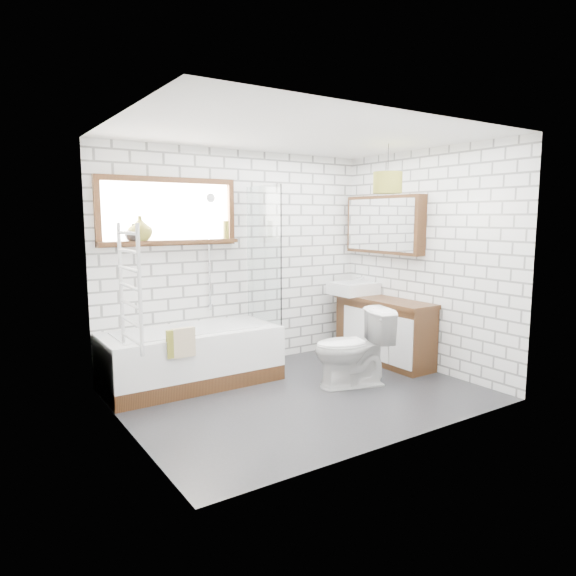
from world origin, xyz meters
TOP-DOWN VIEW (x-y plane):
  - floor at (0.00, 0.00)m, footprint 3.40×2.60m
  - ceiling at (0.00, 0.00)m, footprint 3.40×2.60m
  - wall_back at (0.00, 1.30)m, footprint 3.40×0.01m
  - wall_front at (0.00, -1.30)m, footprint 3.40×0.01m
  - wall_left at (-1.70, 0.00)m, footprint 0.01×2.60m
  - wall_right at (1.70, 0.00)m, footprint 0.01×2.60m
  - window at (-0.85, 1.26)m, footprint 1.52×0.16m
  - towel_radiator at (-1.66, 0.00)m, footprint 0.06×0.52m
  - mirror_cabinet at (1.62, 0.60)m, footprint 0.16×1.20m
  - shower_riser at (-0.40, 1.26)m, footprint 0.02×0.02m
  - bathtub at (-0.79, 0.90)m, footprint 1.80×0.80m
  - shower_screen at (0.09, 0.90)m, footprint 0.02×0.72m
  - towel_green at (-1.10, 0.50)m, footprint 0.19×0.05m
  - towel_beige at (-1.03, 0.50)m, footprint 0.22×0.05m
  - vanity at (1.48, 0.42)m, footprint 0.43×1.34m
  - basin at (1.42, 0.92)m, footprint 0.52×0.46m
  - tap at (1.58, 0.92)m, footprint 0.03×0.03m
  - toilet at (0.58, -0.06)m, footprint 0.66×0.89m
  - vase_olive at (-1.17, 1.23)m, footprint 0.29×0.29m
  - vase_dark at (-1.25, 1.23)m, footprint 0.20×0.20m
  - bottle at (-0.20, 1.23)m, footprint 0.07×0.07m
  - pendant at (1.08, -0.00)m, footprint 0.30×0.30m

SIDE VIEW (x-z plane):
  - floor at x=0.00m, z-range -0.01..0.00m
  - bathtub at x=-0.79m, z-range 0.00..0.58m
  - vanity at x=1.48m, z-range 0.00..0.77m
  - toilet at x=0.58m, z-range 0.00..0.81m
  - towel_green at x=-1.10m, z-range 0.43..0.70m
  - towel_beige at x=-1.03m, z-range 0.42..0.70m
  - basin at x=1.42m, z-range 0.77..0.92m
  - tap at x=1.58m, z-range 0.82..0.99m
  - towel_radiator at x=-1.66m, z-range 0.70..1.70m
  - wall_back at x=0.00m, z-range 0.00..2.50m
  - wall_front at x=0.00m, z-range 0.00..2.50m
  - wall_left at x=-1.70m, z-range 0.00..2.50m
  - wall_right at x=1.70m, z-range 0.00..2.50m
  - shower_screen at x=0.09m, z-range 0.58..2.08m
  - shower_riser at x=-0.40m, z-range 0.70..2.00m
  - vase_dark at x=-1.25m, z-range 1.48..1.66m
  - bottle at x=-0.20m, z-range 1.48..1.68m
  - vase_olive at x=-1.17m, z-range 1.48..1.74m
  - mirror_cabinet at x=1.62m, z-range 1.30..2.00m
  - window at x=-0.85m, z-range 1.46..2.14m
  - pendant at x=1.08m, z-range 1.99..2.21m
  - ceiling at x=0.00m, z-range 2.50..2.51m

